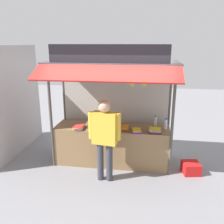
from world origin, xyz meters
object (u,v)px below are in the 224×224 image
Objects in this scene: water_bottle_back_right at (111,118)px; magazine_stack_rear_center at (155,130)px; water_bottle_right at (104,119)px; vendor_person at (105,134)px; water_bottle_mid_left at (155,121)px; magazine_stack_left at (79,127)px; banana_bunch_inner_right at (132,82)px; plastic_crate at (191,168)px; banana_bunch_inner_left at (66,78)px; banana_bunch_leftmost at (144,82)px; water_bottle_front_left at (166,124)px; magazine_stack_center at (137,131)px; magazine_stack_mid_right at (124,128)px; banana_bunch_rightmost at (93,80)px.

water_bottle_back_right reaches higher than magazine_stack_rear_center.
water_bottle_right is 0.16× the size of vendor_person.
vendor_person is (0.03, -1.03, 0.01)m from water_bottle_back_right.
water_bottle_mid_left reaches higher than magazine_stack_left.
banana_bunch_inner_right is 0.89× the size of plastic_crate.
magazine_stack_left is 1.22× the size of banana_bunch_inner_left.
magazine_stack_left is at bearing 168.91° from banana_bunch_inner_right.
vendor_person is (-0.73, -0.31, -0.98)m from banana_bunch_leftmost.
water_bottle_mid_left is 1.18m from water_bottle_right.
water_bottle_front_left is 0.85× the size of magazine_stack_rear_center.
magazine_stack_center is at bearing -127.67° from water_bottle_mid_left.
magazine_stack_mid_right is 0.18× the size of vendor_person.
banana_bunch_rightmost is at bearing -167.82° from magazine_stack_rear_center.
magazine_stack_rear_center is (1.17, -0.37, -0.09)m from water_bottle_right.
water_bottle_front_left is (1.25, -0.20, -0.00)m from water_bottle_back_right.
magazine_stack_rear_center is 1.21m from banana_bunch_inner_right.
magazine_stack_left reaches higher than magazine_stack_mid_right.
magazine_stack_mid_right is 1.17× the size of banana_bunch_rightmost.
water_bottle_front_left reaches higher than magazine_stack_rear_center.
water_bottle_back_right is at bearing 41.83° from banana_bunch_inner_left.
magazine_stack_mid_right is 0.72m from vendor_person.
magazine_stack_center is at bearing -38.73° from water_bottle_back_right.
water_bottle_right reaches higher than magazine_stack_rear_center.
water_bottle_right is at bearing 175.02° from water_bottle_front_left.
magazine_stack_center is 0.94× the size of banana_bunch_leftmost.
magazine_stack_mid_right is at bearing -31.60° from water_bottle_right.
banana_bunch_rightmost is (-0.88, -0.21, 1.11)m from magazine_stack_center.
vendor_person is (0.67, -0.54, 0.10)m from magazine_stack_left.
banana_bunch_leftmost is 0.18× the size of vendor_person.
water_bottle_mid_left is 1.33m from banana_bunch_inner_right.
plastic_crate is (0.57, -0.29, -0.88)m from water_bottle_front_left.
vendor_person reaches higher than magazine_stack_mid_right.
water_bottle_right is 0.87× the size of magazine_stack_left.
magazine_stack_rear_center is at bearing 8.49° from banana_bunch_inner_left.
water_bottle_right is at bearing -152.80° from water_bottle_back_right.
magazine_stack_left is 1.18× the size of banana_bunch_rightmost.
banana_bunch_inner_left is 0.97× the size of banana_bunch_rightmost.
water_bottle_right is at bearing 151.51° from magazine_stack_center.
water_bottle_right is at bearing 168.14° from plastic_crate.
vendor_person is (-1.00, -1.03, 0.02)m from water_bottle_mid_left.
water_bottle_back_right is 0.72× the size of plastic_crate.
banana_bunch_inner_right is at bearing -151.15° from magazine_stack_rear_center.
magazine_stack_mid_right is at bearing 6.16° from magazine_stack_left.
plastic_crate is at bearing -32.04° from water_bottle_mid_left.
water_bottle_right is 0.90m from magazine_stack_center.
banana_bunch_leftmost is at bearing -35.09° from water_bottle_right.
magazine_stack_mid_right is at bearing -168.96° from water_bottle_front_left.
magazine_stack_left is at bearing 149.78° from banana_bunch_rightmost.
banana_bunch_rightmost is at bearing -166.58° from magazine_stack_center.
water_bottle_right is 0.94× the size of magazine_stack_center.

